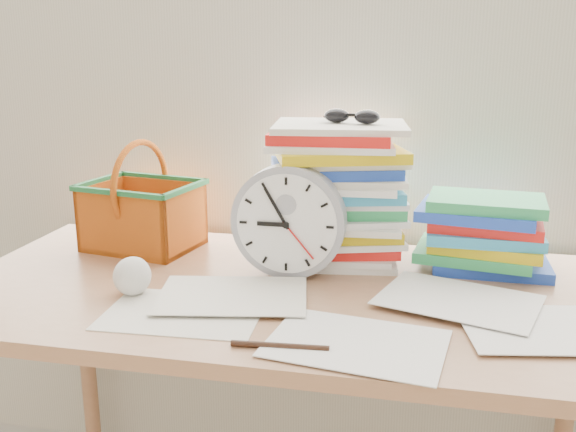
% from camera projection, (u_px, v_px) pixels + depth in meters
% --- Properties ---
extents(curtain, '(2.40, 0.01, 2.50)m').
position_uv_depth(curtain, '(317.00, 19.00, 1.56)').
color(curtain, beige).
rests_on(curtain, room_shell).
extents(desk, '(1.40, 0.70, 0.75)m').
position_uv_depth(desk, '(284.00, 320.00, 1.36)').
color(desk, '#9F6C4A').
rests_on(desk, ground).
extents(paper_stack, '(0.36, 0.32, 0.32)m').
position_uv_depth(paper_stack, '(335.00, 193.00, 1.48)').
color(paper_stack, white).
rests_on(paper_stack, desk).
extents(clock, '(0.25, 0.05, 0.25)m').
position_uv_depth(clock, '(289.00, 221.00, 1.37)').
color(clock, '#999CA8').
rests_on(clock, desk).
extents(sunglasses, '(0.17, 0.15, 0.04)m').
position_uv_depth(sunglasses, '(352.00, 116.00, 1.43)').
color(sunglasses, black).
rests_on(sunglasses, paper_stack).
extents(book_stack, '(0.31, 0.25, 0.17)m').
position_uv_depth(book_stack, '(484.00, 234.00, 1.42)').
color(book_stack, white).
rests_on(book_stack, desk).
extents(basket, '(0.30, 0.25, 0.26)m').
position_uv_depth(basket, '(142.00, 196.00, 1.57)').
color(basket, '#D26014').
rests_on(basket, desk).
extents(crumpled_ball, '(0.08, 0.08, 0.08)m').
position_uv_depth(crumpled_ball, '(132.00, 276.00, 1.29)').
color(crumpled_ball, white).
rests_on(crumpled_ball, desk).
extents(pen, '(0.17, 0.02, 0.01)m').
position_uv_depth(pen, '(280.00, 346.00, 1.06)').
color(pen, black).
rests_on(pen, desk).
extents(scattered_papers, '(1.26, 0.42, 0.02)m').
position_uv_depth(scattered_papers, '(284.00, 284.00, 1.34)').
color(scattered_papers, white).
rests_on(scattered_papers, desk).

